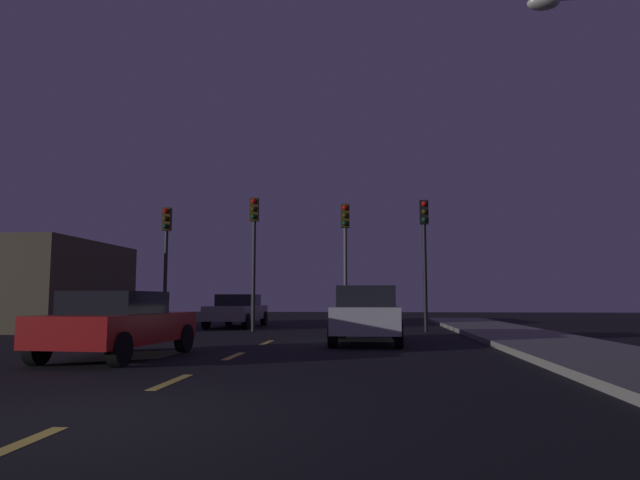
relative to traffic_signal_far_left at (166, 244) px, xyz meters
The scene contains 15 objects.
ground_plane 10.48m from the traffic_signal_far_left, 59.64° to the right, with size 80.00×80.00×0.00m, color black.
sidewalk_curb_right 15.52m from the traffic_signal_far_left, 34.38° to the right, with size 3.00×40.00×0.15m, color gray.
lane_stripe_nearest 17.82m from the traffic_signal_far_left, 73.34° to the right, with size 0.16×1.60×0.01m, color #EACC4C.
lane_stripe_second 14.30m from the traffic_signal_far_left, 68.84° to the right, with size 0.16×1.60×0.01m, color #EACC4C.
lane_stripe_third 10.97m from the traffic_signal_far_left, 61.30° to the right, with size 0.16×1.60×0.01m, color #EACC4C.
lane_stripe_fourth 8.07m from the traffic_signal_far_left, 46.92° to the right, with size 0.16×1.60×0.01m, color #EACC4C.
traffic_signal_far_left is the anchor object (origin of this frame).
traffic_signal_center_left 3.48m from the traffic_signal_far_left, ahead, with size 0.32×0.38×5.10m.
traffic_signal_center_right 6.97m from the traffic_signal_far_left, ahead, with size 0.32×0.38×4.80m.
traffic_signal_far_right 9.93m from the traffic_signal_far_left, ahead, with size 0.32×0.38×4.90m.
car_stopped_ahead 9.77m from the traffic_signal_far_left, 33.86° to the right, with size 1.93×4.43×1.57m.
car_adjacent_lane 10.54m from the traffic_signal_far_left, 74.50° to the right, with size 2.09×4.15×1.38m.
car_oncoming_far 4.64m from the traffic_signal_far_left, 57.11° to the left, with size 1.94×4.60×1.41m.
street_lamp_right 16.92m from the traffic_signal_far_left, 42.53° to the right, with size 2.13×0.36×6.63m.
storefront_left 5.90m from the traffic_signal_far_left, behind, with size 5.32×7.07×3.51m, color brown.
Camera 1 is at (3.00, -5.73, 1.23)m, focal length 31.89 mm.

